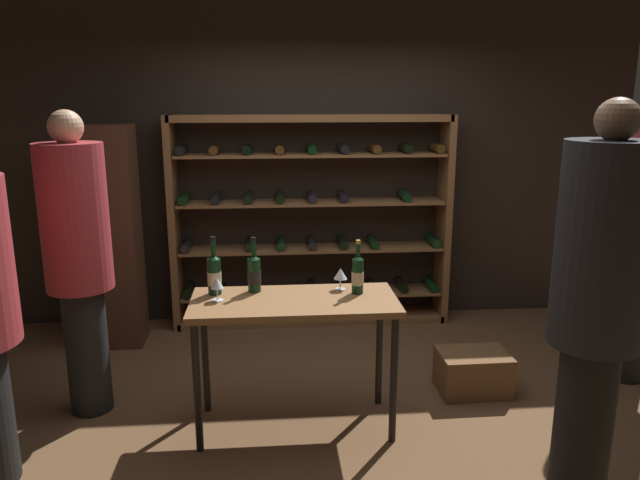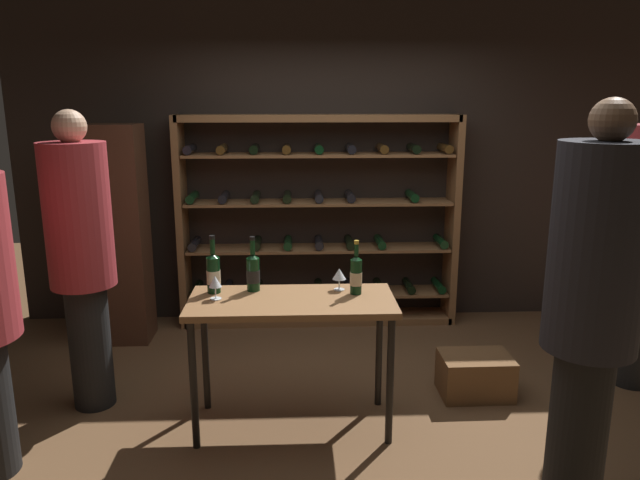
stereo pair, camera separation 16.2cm
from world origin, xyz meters
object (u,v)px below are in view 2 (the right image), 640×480
at_px(wine_rack, 318,222).
at_px(wine_bottle_red_label, 356,275).
at_px(wine_bottle_green_slim, 253,272).
at_px(wine_crate, 475,375).
at_px(tasting_table, 292,314).
at_px(wine_glass_stemmed_left, 339,275).
at_px(display_cabinet, 119,236).
at_px(wine_glass_stemmed_right, 215,282).
at_px(person_guest_khaki, 81,249).
at_px(person_guest_blue_shirt, 592,298).
at_px(wine_bottle_gold_foil, 213,273).

relative_size(wine_rack, wine_bottle_red_label, 7.31).
bearing_deg(wine_bottle_green_slim, wine_crate, 6.41).
distance_m(wine_crate, wine_bottle_red_label, 1.22).
height_order(tasting_table, wine_crate, tasting_table).
bearing_deg(wine_glass_stemmed_left, wine_rack, 92.55).
relative_size(tasting_table, wine_bottle_red_label, 3.67).
distance_m(display_cabinet, wine_glass_stemmed_right, 1.73).
distance_m(person_guest_khaki, wine_bottle_red_label, 1.75).
height_order(person_guest_blue_shirt, wine_crate, person_guest_blue_shirt).
height_order(wine_rack, wine_bottle_gold_foil, wine_rack).
distance_m(person_guest_blue_shirt, wine_bottle_gold_foil, 2.12).
relative_size(wine_glass_stemmed_left, wine_glass_stemmed_right, 0.95).
bearing_deg(display_cabinet, person_guest_blue_shirt, -39.66).
xyz_separation_m(wine_bottle_gold_foil, wine_bottle_green_slim, (0.24, 0.03, -0.01)).
bearing_deg(wine_glass_stemmed_left, display_cabinet, 143.28).
xyz_separation_m(wine_rack, wine_glass_stemmed_right, (-0.68, -1.77, 0.01)).
bearing_deg(person_guest_khaki, wine_crate, -97.86).
bearing_deg(wine_bottle_green_slim, wine_bottle_red_label, -8.09).
bearing_deg(wine_glass_stemmed_right, person_guest_blue_shirt, -25.97).
height_order(person_guest_khaki, wine_bottle_gold_foil, person_guest_khaki).
bearing_deg(person_guest_blue_shirt, tasting_table, 143.52).
distance_m(wine_rack, display_cabinet, 1.69).
bearing_deg(wine_bottle_gold_foil, wine_crate, 6.46).
height_order(wine_bottle_gold_foil, wine_bottle_green_slim, wine_bottle_gold_foil).
height_order(person_guest_khaki, wine_glass_stemmed_left, person_guest_khaki).
bearing_deg(wine_bottle_gold_foil, person_guest_khaki, 168.30).
bearing_deg(tasting_table, wine_bottle_gold_foil, 163.79).
distance_m(person_guest_khaki, wine_bottle_green_slim, 1.11).
bearing_deg(wine_crate, person_guest_khaki, -179.55).
bearing_deg(wine_rack, tasting_table, -97.18).
distance_m(person_guest_blue_shirt, wine_bottle_green_slim, 1.93).
xyz_separation_m(wine_bottle_green_slim, wine_glass_stemmed_left, (0.54, -0.01, -0.02)).
height_order(wine_crate, wine_bottle_gold_foil, wine_bottle_gold_foil).
xyz_separation_m(wine_bottle_red_label, wine_glass_stemmed_left, (-0.10, 0.08, -0.02)).
relative_size(wine_crate, wine_bottle_gold_foil, 1.33).
distance_m(wine_rack, person_guest_blue_shirt, 2.91).
distance_m(wine_rack, tasting_table, 1.81).
height_order(wine_crate, wine_glass_stemmed_left, wine_glass_stemmed_left).
distance_m(wine_bottle_red_label, wine_glass_stemmed_left, 0.13).
xyz_separation_m(wine_crate, display_cabinet, (-2.69, 1.11, 0.76)).
xyz_separation_m(display_cabinet, wine_bottle_gold_foil, (0.95, -1.30, 0.06)).
xyz_separation_m(wine_bottle_green_slim, wine_bottle_red_label, (0.63, -0.09, 0.00)).
distance_m(wine_bottle_gold_foil, wine_bottle_green_slim, 0.24).
bearing_deg(wine_glass_stemmed_right, wine_bottle_gold_foil, 101.46).
bearing_deg(wine_bottle_green_slim, wine_glass_stemmed_right, -144.04).
xyz_separation_m(wine_rack, person_guest_blue_shirt, (1.15, -2.66, 0.19)).
relative_size(wine_bottle_gold_foil, wine_glass_stemmed_right, 2.47).
relative_size(person_guest_blue_shirt, wine_bottle_gold_foil, 5.57).
distance_m(tasting_table, wine_bottle_red_label, 0.46).
distance_m(wine_rack, wine_bottle_red_label, 1.71).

